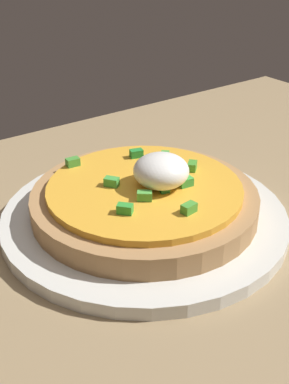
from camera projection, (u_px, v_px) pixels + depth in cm
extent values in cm
cube|color=#917955|center=(195.00, 347.00, 34.81)|extent=(104.85, 81.67, 2.34)
cylinder|color=silver|center=(145.00, 216.00, 46.67)|extent=(26.58, 26.58, 1.24)
cylinder|color=#AB7E4E|center=(145.00, 201.00, 45.87)|extent=(20.90, 20.90, 2.08)
cylinder|color=gold|center=(145.00, 188.00, 45.21)|extent=(17.92, 17.92, 0.63)
ellipsoid|color=white|center=(161.00, 171.00, 44.27)|extent=(5.04, 5.04, 3.01)
cube|color=green|center=(165.00, 156.00, 49.54)|extent=(1.45, 1.49, 0.80)
cube|color=green|center=(169.00, 175.00, 45.97)|extent=(1.46, 1.48, 0.80)
cube|color=#42952F|center=(192.00, 166.00, 47.63)|extent=(1.49, 1.45, 0.80)
cube|color=green|center=(186.00, 182.00, 44.77)|extent=(1.37, 0.95, 0.80)
cube|color=#2B7D38|center=(164.00, 187.00, 43.98)|extent=(1.17, 1.47, 0.80)
cube|color=green|center=(125.00, 209.00, 40.63)|extent=(1.45, 1.49, 0.80)
cube|color=green|center=(189.00, 208.00, 40.73)|extent=(1.37, 0.96, 0.80)
cube|color=#459636|center=(73.00, 162.00, 48.41)|extent=(1.34, 0.89, 0.80)
cube|color=#248B36|center=(136.00, 153.00, 50.18)|extent=(1.46, 1.14, 0.80)
cube|color=#50AB42|center=(145.00, 196.00, 42.54)|extent=(1.50, 1.43, 0.80)
cube|color=green|center=(112.00, 182.00, 44.78)|extent=(1.39, 1.51, 0.80)
cube|color=green|center=(174.00, 166.00, 47.61)|extent=(0.90, 1.34, 0.80)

